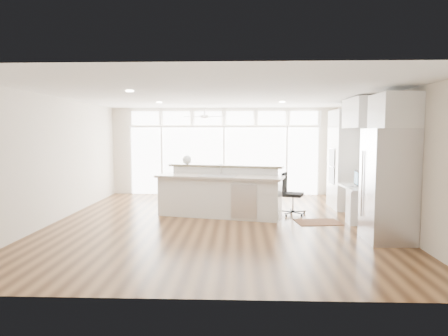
{
  "coord_description": "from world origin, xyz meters",
  "views": [
    {
      "loc": [
        0.47,
        -8.45,
        1.92
      ],
      "look_at": [
        0.13,
        0.6,
        1.12
      ],
      "focal_mm": 32.0,
      "sensor_mm": 36.0,
      "label": 1
    }
  ],
  "objects": [
    {
      "name": "desk_window",
      "position": [
        3.46,
        0.3,
        1.55
      ],
      "size": [
        0.04,
        0.85,
        0.85
      ],
      "primitive_type": "cube",
      "color": "white",
      "rests_on": "wall_right"
    },
    {
      "name": "ceiling_fan",
      "position": [
        -0.5,
        2.8,
        2.48
      ],
      "size": [
        1.16,
        1.16,
        0.32
      ],
      "primitive_type": "cube",
      "color": "white",
      "rests_on": "ceiling"
    },
    {
      "name": "refrigerator",
      "position": [
        3.11,
        -1.35,
        1.0
      ],
      "size": [
        0.76,
        0.9,
        2.0
      ],
      "primitive_type": "cube",
      "color": "silver",
      "rests_on": "floor"
    },
    {
      "name": "floor",
      "position": [
        0.0,
        0.0,
        -0.01
      ],
      "size": [
        7.0,
        8.0,
        0.02
      ],
      "primitive_type": "cube",
      "color": "#442915",
      "rests_on": "ground"
    },
    {
      "name": "keyboard",
      "position": [
        2.88,
        0.3,
        0.77
      ],
      "size": [
        0.14,
        0.31,
        0.02
      ],
      "primitive_type": "cube",
      "rotation": [
        0.0,
        0.0,
        0.08
      ],
      "color": "silver",
      "rests_on": "desk_nook"
    },
    {
      "name": "recessed_lights",
      "position": [
        0.0,
        0.2,
        2.68
      ],
      "size": [
        3.4,
        3.0,
        0.02
      ],
      "primitive_type": "cube",
      "color": "#F3E5CE",
      "rests_on": "ceiling"
    },
    {
      "name": "wall_right",
      "position": [
        3.5,
        0.0,
        1.35
      ],
      "size": [
        0.04,
        8.0,
        2.7
      ],
      "primitive_type": "cube",
      "color": "beige",
      "rests_on": "floor"
    },
    {
      "name": "desk_nook",
      "position": [
        3.13,
        0.3,
        0.38
      ],
      "size": [
        0.72,
        1.3,
        0.76
      ],
      "primitive_type": "cube",
      "color": "white",
      "rests_on": "floor"
    },
    {
      "name": "glass_wall",
      "position": [
        0.0,
        3.94,
        1.05
      ],
      "size": [
        5.8,
        0.06,
        2.08
      ],
      "primitive_type": "cube",
      "color": "white",
      "rests_on": "wall_back"
    },
    {
      "name": "rug",
      "position": [
        2.17,
        0.07,
        0.01
      ],
      "size": [
        1.0,
        0.78,
        0.01
      ],
      "primitive_type": "cube",
      "rotation": [
        0.0,
        0.0,
        0.13
      ],
      "color": "#3B1F13",
      "rests_on": "floor"
    },
    {
      "name": "office_chair",
      "position": [
        1.74,
        0.86,
        0.49
      ],
      "size": [
        0.63,
        0.61,
        0.98
      ],
      "primitive_type": "cube",
      "rotation": [
        0.0,
        0.0,
        -0.33
      ],
      "color": "black",
      "rests_on": "floor"
    },
    {
      "name": "oven_cabinet",
      "position": [
        3.17,
        1.8,
        1.25
      ],
      "size": [
        0.64,
        1.2,
        2.5
      ],
      "primitive_type": "cube",
      "color": "white",
      "rests_on": "floor"
    },
    {
      "name": "framed_photos",
      "position": [
        3.46,
        0.92,
        1.4
      ],
      "size": [
        0.06,
        0.22,
        0.8
      ],
      "primitive_type": "cube",
      "color": "black",
      "rests_on": "wall_right"
    },
    {
      "name": "transom_row",
      "position": [
        0.0,
        3.94,
        2.38
      ],
      "size": [
        5.9,
        0.06,
        0.4
      ],
      "primitive_type": "cube",
      "color": "white",
      "rests_on": "wall_back"
    },
    {
      "name": "kitchen_island",
      "position": [
        0.03,
        0.65,
        0.58
      ],
      "size": [
        3.08,
        1.75,
        1.16
      ],
      "primitive_type": "cube",
      "rotation": [
        0.0,
        0.0,
        -0.24
      ],
      "color": "white",
      "rests_on": "floor"
    },
    {
      "name": "fridge_cabinet",
      "position": [
        3.17,
        -1.35,
        2.3
      ],
      "size": [
        0.64,
        0.9,
        0.6
      ],
      "primitive_type": "cube",
      "color": "white",
      "rests_on": "wall_right"
    },
    {
      "name": "wall_front",
      "position": [
        0.0,
        -4.0,
        1.35
      ],
      "size": [
        7.0,
        0.04,
        2.7
      ],
      "primitive_type": "cube",
      "color": "beige",
      "rests_on": "floor"
    },
    {
      "name": "upper_cabinets",
      "position": [
        3.17,
        0.3,
        2.35
      ],
      "size": [
        0.64,
        1.3,
        0.64
      ],
      "primitive_type": "cube",
      "color": "white",
      "rests_on": "wall_right"
    },
    {
      "name": "wall_back",
      "position": [
        0.0,
        4.0,
        1.35
      ],
      "size": [
        7.0,
        0.04,
        2.7
      ],
      "primitive_type": "cube",
      "color": "beige",
      "rests_on": "floor"
    },
    {
      "name": "monitor",
      "position": [
        3.05,
        0.3,
        0.94
      ],
      "size": [
        0.11,
        0.44,
        0.36
      ],
      "primitive_type": "cube",
      "rotation": [
        0.0,
        0.0,
        -0.09
      ],
      "color": "black",
      "rests_on": "desk_nook"
    },
    {
      "name": "fishbowl",
      "position": [
        -0.8,
        1.26,
        1.27
      ],
      "size": [
        0.29,
        0.29,
        0.22
      ],
      "primitive_type": "sphere",
      "rotation": [
        0.0,
        0.0,
        -0.36
      ],
      "color": "white",
      "rests_on": "kitchen_island"
    },
    {
      "name": "potted_plant",
      "position": [
        3.17,
        1.8,
        2.62
      ],
      "size": [
        0.29,
        0.32,
        0.24
      ],
      "primitive_type": "imported",
      "rotation": [
        0.0,
        0.0,
        -0.05
      ],
      "color": "#235324",
      "rests_on": "oven_cabinet"
    },
    {
      "name": "wall_left",
      "position": [
        -3.5,
        0.0,
        1.35
      ],
      "size": [
        0.04,
        8.0,
        2.7
      ],
      "primitive_type": "cube",
      "color": "beige",
      "rests_on": "floor"
    },
    {
      "name": "ceiling",
      "position": [
        0.0,
        0.0,
        2.7
      ],
      "size": [
        7.0,
        8.0,
        0.02
      ],
      "primitive_type": "cube",
      "color": "white",
      "rests_on": "wall_back"
    }
  ]
}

